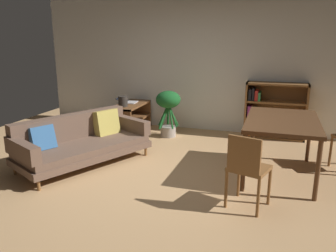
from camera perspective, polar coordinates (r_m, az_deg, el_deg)
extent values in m
plane|color=tan|center=(4.84, -2.33, -8.38)|extent=(8.16, 8.16, 0.00)
cube|color=silver|center=(7.06, 5.27, 10.28)|extent=(6.80, 0.10, 2.70)
cylinder|color=brown|center=(5.62, -3.76, -4.22)|extent=(0.04, 0.04, 0.14)
cylinder|color=brown|center=(4.69, -20.83, -9.23)|extent=(0.04, 0.04, 0.14)
cylinder|color=brown|center=(6.17, -8.36, -2.62)|extent=(0.04, 0.04, 0.14)
cylinder|color=brown|center=(5.33, -24.26, -6.68)|extent=(0.04, 0.04, 0.14)
cube|color=brown|center=(5.35, -13.79, -4.28)|extent=(1.65, 2.17, 0.10)
cube|color=brown|center=(5.32, -13.86, -3.26)|extent=(1.58, 2.08, 0.10)
cube|color=brown|center=(5.53, -15.88, -0.07)|extent=(1.01, 1.79, 0.39)
cube|color=brown|center=(5.79, -6.20, 0.26)|extent=(0.80, 0.49, 0.23)
cube|color=brown|center=(4.88, -23.21, -3.71)|extent=(0.80, 0.49, 0.23)
cube|color=#336093|center=(5.17, -20.25, -1.91)|extent=(0.34, 0.40, 0.36)
cube|color=tan|center=(5.68, -10.26, 0.56)|extent=(0.38, 0.46, 0.43)
cube|color=brown|center=(7.41, -4.60, 2.24)|extent=(0.46, 0.04, 0.58)
cube|color=brown|center=(6.51, -8.02, 0.35)|extent=(0.46, 0.04, 0.58)
cube|color=brown|center=(6.96, -6.20, 1.24)|extent=(0.46, 1.02, 0.04)
cube|color=brown|center=(6.90, -6.26, 3.55)|extent=(0.46, 1.06, 0.04)
cube|color=brown|center=(7.03, -6.14, -0.79)|extent=(0.46, 1.02, 0.04)
cube|color=silver|center=(7.01, -6.16, 3.96)|extent=(0.24, 0.32, 0.02)
cube|color=black|center=(7.06, -7.69, 4.38)|extent=(0.21, 0.30, 0.09)
cylinder|color=#2D2823|center=(6.64, -7.54, 4.11)|extent=(0.18, 0.18, 0.20)
cylinder|color=slate|center=(6.63, -7.55, 4.45)|extent=(0.10, 0.10, 0.01)
cylinder|color=#9E9389|center=(6.65, 0.04, -0.90)|extent=(0.29, 0.29, 0.20)
cylinder|color=#195623|center=(6.55, 0.75, 1.95)|extent=(0.19, 0.06, 0.50)
cylinder|color=#195623|center=(6.63, 0.87, 1.75)|extent=(0.18, 0.20, 0.43)
cylinder|color=#195623|center=(6.66, 0.00, 2.24)|extent=(0.11, 0.22, 0.52)
cylinder|color=#195623|center=(6.62, -0.74, 1.89)|extent=(0.23, 0.07, 0.46)
cylinder|color=#195623|center=(6.55, -0.63, 1.56)|extent=(0.17, 0.16, 0.43)
cylinder|color=#195623|center=(6.48, -0.73, 1.64)|extent=(0.14, 0.27, 0.48)
cylinder|color=#195623|center=(6.47, 0.41, 2.13)|extent=(0.17, 0.18, 0.58)
ellipsoid|color=#195623|center=(6.51, 0.04, 4.46)|extent=(0.47, 0.47, 0.33)
cylinder|color=#56351E|center=(5.68, 13.98, -1.20)|extent=(0.06, 0.06, 0.76)
cylinder|color=#56351E|center=(4.37, 12.56, -6.03)|extent=(0.06, 0.06, 0.76)
cylinder|color=#56351E|center=(5.70, 22.53, -1.87)|extent=(0.06, 0.06, 0.76)
cylinder|color=#56351E|center=(4.39, 23.75, -6.90)|extent=(0.06, 0.06, 0.76)
cube|color=#56351E|center=(4.90, 18.60, 0.79)|extent=(0.95, 1.49, 0.05)
cylinder|color=brown|center=(5.66, 25.55, -3.87)|extent=(0.04, 0.04, 0.46)
cylinder|color=brown|center=(4.28, 11.75, -8.67)|extent=(0.04, 0.04, 0.45)
cylinder|color=brown|center=(4.16, 16.59, -9.70)|extent=(0.04, 0.04, 0.45)
cylinder|color=brown|center=(3.99, 9.69, -10.40)|extent=(0.04, 0.04, 0.45)
cylinder|color=brown|center=(3.86, 14.86, -11.59)|extent=(0.04, 0.04, 0.45)
cube|color=brown|center=(3.97, 13.42, -6.87)|extent=(0.51, 0.49, 0.04)
cube|color=brown|center=(3.74, 12.61, -4.67)|extent=(0.37, 0.14, 0.39)
cube|color=brown|center=(6.80, 12.93, 2.80)|extent=(0.04, 0.34, 1.06)
cube|color=brown|center=(6.80, 22.09, 2.07)|extent=(0.04, 0.34, 1.06)
cube|color=brown|center=(6.69, 17.86, 6.72)|extent=(1.12, 0.34, 0.04)
cube|color=brown|center=(6.90, 17.19, -1.71)|extent=(1.12, 0.34, 0.04)
cube|color=brown|center=(6.93, 17.54, 2.70)|extent=(1.09, 0.04, 1.06)
cube|color=brown|center=(6.81, 17.40, 1.05)|extent=(1.09, 0.33, 0.04)
cube|color=brown|center=(6.74, 17.63, 3.84)|extent=(1.09, 0.33, 0.04)
cube|color=red|center=(6.86, 13.22, -0.46)|extent=(0.04, 0.24, 0.21)
cube|color=orange|center=(6.86, 13.63, -0.39)|extent=(0.03, 0.27, 0.23)
cube|color=orange|center=(6.86, 14.06, -0.65)|extent=(0.06, 0.26, 0.18)
cube|color=#993884|center=(6.78, 13.50, 2.41)|extent=(0.07, 0.26, 0.23)
cube|color=black|center=(6.78, 13.99, 2.11)|extent=(0.04, 0.25, 0.17)
cube|color=#337F47|center=(6.78, 14.47, 2.11)|extent=(0.06, 0.27, 0.17)
cube|color=black|center=(6.72, 13.61, 5.18)|extent=(0.05, 0.25, 0.21)
cube|color=black|center=(6.70, 14.11, 5.22)|extent=(0.04, 0.22, 0.24)
cube|color=red|center=(6.71, 14.61, 5.00)|extent=(0.06, 0.22, 0.19)
cube|color=#337F47|center=(6.72, 15.08, 4.85)|extent=(0.04, 0.28, 0.16)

